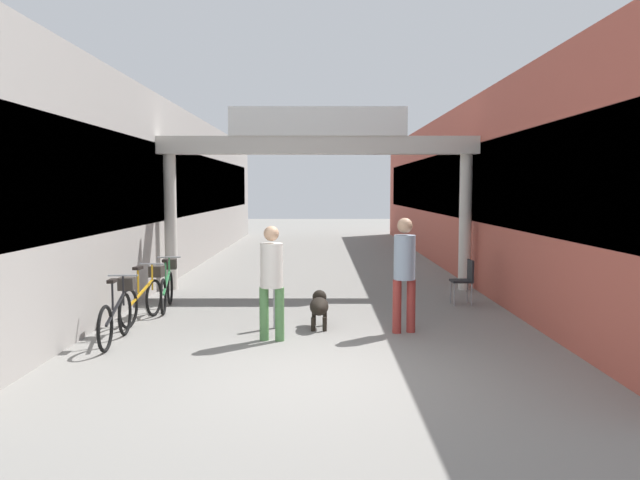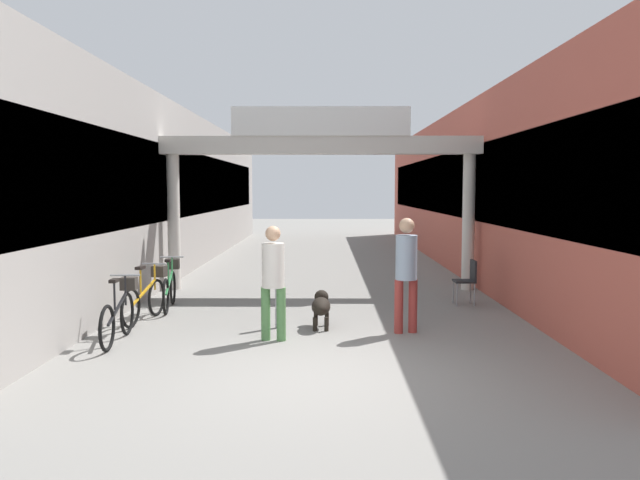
{
  "view_description": "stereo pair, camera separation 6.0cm",
  "coord_description": "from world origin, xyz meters",
  "px_view_note": "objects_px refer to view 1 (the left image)",
  "views": [
    {
      "loc": [
        0.05,
        -7.54,
        2.3
      ],
      "look_at": [
        0.0,
        4.55,
        1.3
      ],
      "focal_mm": 35.0,
      "sensor_mm": 36.0,
      "label": 1
    },
    {
      "loc": [
        0.11,
        -7.54,
        2.3
      ],
      "look_at": [
        0.0,
        4.55,
        1.3
      ],
      "focal_mm": 35.0,
      "sensor_mm": 36.0,
      "label": 2
    }
  ],
  "objects_px": {
    "pedestrian_companion": "(407,267)",
    "bicycle_green_third": "(170,286)",
    "cafe_chair_black_nearer": "(468,278)",
    "bollard_post_metal": "(279,298)",
    "bicycle_black_nearest": "(120,313)",
    "dog_on_leash": "(322,305)",
    "bicycle_orange_second": "(147,296)",
    "pedestrian_with_dog": "(274,275)"
  },
  "relations": [
    {
      "from": "pedestrian_with_dog",
      "to": "bollard_post_metal",
      "type": "bearing_deg",
      "value": 89.5
    },
    {
      "from": "dog_on_leash",
      "to": "bicycle_orange_second",
      "type": "xyz_separation_m",
      "value": [
        -3.05,
        0.53,
        0.07
      ]
    },
    {
      "from": "dog_on_leash",
      "to": "bicycle_green_third",
      "type": "relative_size",
      "value": 0.47
    },
    {
      "from": "pedestrian_with_dog",
      "to": "cafe_chair_black_nearer",
      "type": "bearing_deg",
      "value": 39.34
    },
    {
      "from": "pedestrian_with_dog",
      "to": "bicycle_orange_second",
      "type": "bearing_deg",
      "value": 148.6
    },
    {
      "from": "dog_on_leash",
      "to": "cafe_chair_black_nearer",
      "type": "relative_size",
      "value": 0.89
    },
    {
      "from": "bollard_post_metal",
      "to": "cafe_chair_black_nearer",
      "type": "relative_size",
      "value": 1.12
    },
    {
      "from": "bicycle_green_third",
      "to": "cafe_chair_black_nearer",
      "type": "height_order",
      "value": "bicycle_green_third"
    },
    {
      "from": "bicycle_green_third",
      "to": "cafe_chair_black_nearer",
      "type": "bearing_deg",
      "value": 4.22
    },
    {
      "from": "pedestrian_companion",
      "to": "bicycle_green_third",
      "type": "height_order",
      "value": "pedestrian_companion"
    },
    {
      "from": "bicycle_green_third",
      "to": "pedestrian_with_dog",
      "type": "bearing_deg",
      "value": -49.04
    },
    {
      "from": "dog_on_leash",
      "to": "bicycle_orange_second",
      "type": "distance_m",
      "value": 3.09
    },
    {
      "from": "bicycle_green_third",
      "to": "cafe_chair_black_nearer",
      "type": "relative_size",
      "value": 1.89
    },
    {
      "from": "bicycle_orange_second",
      "to": "bollard_post_metal",
      "type": "relative_size",
      "value": 1.69
    },
    {
      "from": "bollard_post_metal",
      "to": "pedestrian_companion",
      "type": "bearing_deg",
      "value": -9.27
    },
    {
      "from": "pedestrian_companion",
      "to": "bollard_post_metal",
      "type": "bearing_deg",
      "value": 170.73
    },
    {
      "from": "bicycle_orange_second",
      "to": "bollard_post_metal",
      "type": "bearing_deg",
      "value": -13.62
    },
    {
      "from": "bicycle_green_third",
      "to": "bicycle_orange_second",
      "type": "bearing_deg",
      "value": -96.59
    },
    {
      "from": "cafe_chair_black_nearer",
      "to": "dog_on_leash",
      "type": "bearing_deg",
      "value": -144.47
    },
    {
      "from": "bicycle_black_nearest",
      "to": "dog_on_leash",
      "type": "bearing_deg",
      "value": 17.43
    },
    {
      "from": "dog_on_leash",
      "to": "bicycle_black_nearest",
      "type": "height_order",
      "value": "bicycle_black_nearest"
    },
    {
      "from": "bollard_post_metal",
      "to": "bicycle_black_nearest",
      "type": "bearing_deg",
      "value": -158.53
    },
    {
      "from": "pedestrian_with_dog",
      "to": "pedestrian_companion",
      "type": "relative_size",
      "value": 0.95
    },
    {
      "from": "bicycle_orange_second",
      "to": "pedestrian_with_dog",
      "type": "bearing_deg",
      "value": -31.4
    },
    {
      "from": "dog_on_leash",
      "to": "cafe_chair_black_nearer",
      "type": "distance_m",
      "value": 3.57
    },
    {
      "from": "bicycle_black_nearest",
      "to": "bollard_post_metal",
      "type": "distance_m",
      "value": 2.5
    },
    {
      "from": "dog_on_leash",
      "to": "pedestrian_with_dog",
      "type": "bearing_deg",
      "value": -128.72
    },
    {
      "from": "cafe_chair_black_nearer",
      "to": "bollard_post_metal",
      "type": "bearing_deg",
      "value": -149.7
    },
    {
      "from": "pedestrian_companion",
      "to": "bicycle_black_nearest",
      "type": "height_order",
      "value": "pedestrian_companion"
    },
    {
      "from": "bicycle_orange_second",
      "to": "bicycle_green_third",
      "type": "distance_m",
      "value": 1.12
    },
    {
      "from": "pedestrian_with_dog",
      "to": "bicycle_black_nearest",
      "type": "relative_size",
      "value": 1.03
    },
    {
      "from": "bollard_post_metal",
      "to": "cafe_chair_black_nearer",
      "type": "distance_m",
      "value": 4.18
    },
    {
      "from": "pedestrian_companion",
      "to": "bicycle_orange_second",
      "type": "distance_m",
      "value": 4.53
    },
    {
      "from": "cafe_chair_black_nearer",
      "to": "bicycle_green_third",
      "type": "bearing_deg",
      "value": -175.78
    },
    {
      "from": "pedestrian_with_dog",
      "to": "bicycle_black_nearest",
      "type": "height_order",
      "value": "pedestrian_with_dog"
    },
    {
      "from": "bicycle_black_nearest",
      "to": "cafe_chair_black_nearer",
      "type": "height_order",
      "value": "bicycle_black_nearest"
    },
    {
      "from": "bicycle_orange_second",
      "to": "cafe_chair_black_nearer",
      "type": "xyz_separation_m",
      "value": [
        5.95,
        1.54,
        0.1
      ]
    },
    {
      "from": "pedestrian_companion",
      "to": "bicycle_green_third",
      "type": "relative_size",
      "value": 1.09
    },
    {
      "from": "bicycle_orange_second",
      "to": "cafe_chair_black_nearer",
      "type": "bearing_deg",
      "value": 14.54
    },
    {
      "from": "bicycle_orange_second",
      "to": "bicycle_green_third",
      "type": "relative_size",
      "value": 1.0
    },
    {
      "from": "bicycle_orange_second",
      "to": "dog_on_leash",
      "type": "bearing_deg",
      "value": -9.85
    },
    {
      "from": "pedestrian_companion",
      "to": "dog_on_leash",
      "type": "xyz_separation_m",
      "value": [
        -1.35,
        0.37,
        -0.7
      ]
    }
  ]
}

